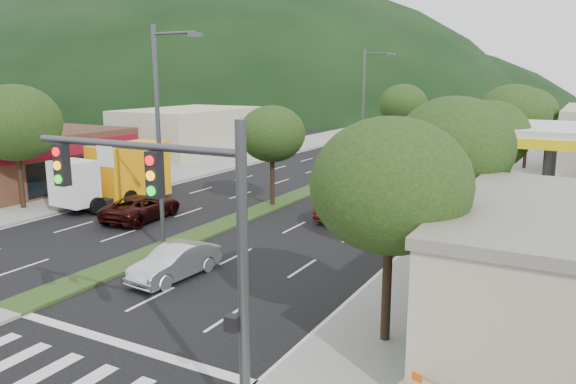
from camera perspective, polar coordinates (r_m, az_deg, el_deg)
The scene contains 27 objects.
ground at distance 21.64m, azimuth -26.73°, elevation -10.88°, with size 160.00×160.00×0.00m, color black.
sidewalk_right at distance 37.11m, azimuth 21.13°, elevation -1.16°, with size 5.00×90.00×0.15m, color gray.
sidewalk_left at distance 47.44m, azimuth -10.98°, elevation 2.09°, with size 6.00×90.00×0.15m, color gray.
median at distance 43.22m, azimuth 5.08°, elevation 1.31°, with size 1.60×56.00×0.12m, color #213814.
traffic_signal at distance 12.72m, azimuth -10.71°, elevation -3.12°, with size 6.12×0.40×7.00m.
shop_left at distance 44.27m, azimuth -24.88°, elevation 3.07°, with size 10.15×12.00×4.00m.
bldg_left_far at distance 57.83m, azimuth -10.01°, elevation 6.06°, with size 9.00×14.00×4.60m, color #AFA88B.
hill_far at distance 155.22m, azimuth -10.23°, elevation 8.68°, with size 176.00×132.00×82.00m, color black.
tree_r_a at distance 16.08m, azimuth 10.38°, elevation 0.64°, with size 4.60×4.60×6.63m.
tree_r_b at distance 23.70m, azimuth 16.52°, elevation 4.42°, with size 4.80×4.80×6.94m.
tree_r_c at distance 31.56m, azimuth 19.61°, elevation 5.41°, with size 4.40×4.40×6.48m.
tree_r_d at distance 41.40m, azimuth 21.91°, elevation 7.20°, with size 5.00×5.00×7.17m.
tree_r_e at distance 51.34m, azimuth 23.26°, elevation 7.50°, with size 4.60×4.60×6.71m.
tree_med_near at distance 33.75m, azimuth -1.63°, elevation 5.91°, with size 4.00×4.00×6.02m.
tree_med_far at distance 57.62m, azimuth 11.62°, elevation 8.68°, with size 4.80×4.80×6.94m.
tree_l_a at distance 36.22m, azimuth -25.96°, elevation 6.34°, with size 5.20×5.20×7.25m.
streetlight_near at distance 25.39m, azimuth -12.71°, elevation 6.32°, with size 2.60×0.25×10.00m.
streetlight_mid at distance 47.13m, azimuth 7.90°, elevation 8.88°, with size 2.60×0.25×10.00m.
sedan_silver at distance 22.68m, azimuth -11.43°, elevation -6.99°, with size 1.42×4.06×1.34m, color silver.
suv_maroon at distance 32.11m, azimuth -14.61°, elevation -1.51°, with size 2.34×5.07×1.41m, color black.
car_queue_a at distance 36.42m, azimuth 7.48°, elevation 0.29°, with size 1.62×4.01×1.37m, color black.
car_queue_b at distance 41.06m, azimuth 9.95°, elevation 1.50°, with size 1.89×4.65×1.35m, color #505055.
car_queue_c at distance 31.57m, azimuth 5.59°, elevation -1.35°, with size 1.56×4.48×1.48m, color #4C140C.
car_queue_d at distance 44.89m, azimuth 16.45°, elevation 1.98°, with size 2.03×4.41×1.23m, color black.
car_queue_e at distance 50.22m, azimuth 15.07°, elevation 3.04°, with size 1.42×3.53×1.20m, color #48484C.
box_truck at distance 36.55m, azimuth -16.83°, elevation 1.58°, with size 3.28×7.56×3.65m.
motorhome at distance 42.24m, azimuth 13.07°, elevation 3.12°, with size 3.18×8.67×3.27m.
Camera 1 is at (16.88, -11.02, 7.87)m, focal length 35.00 mm.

